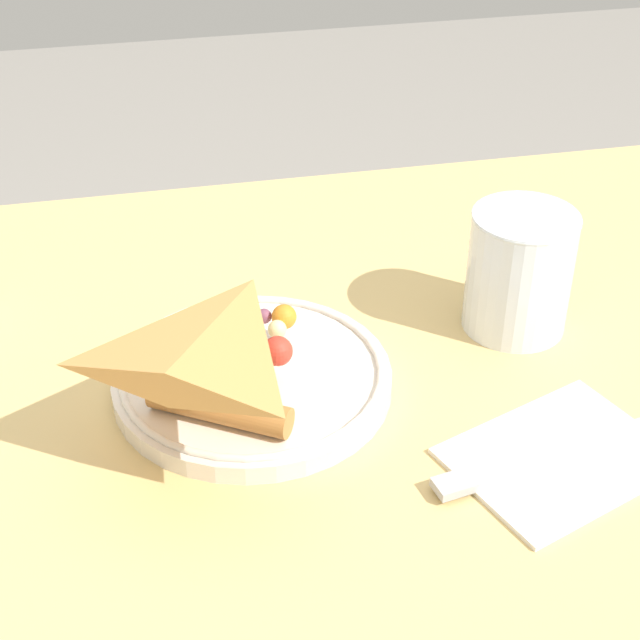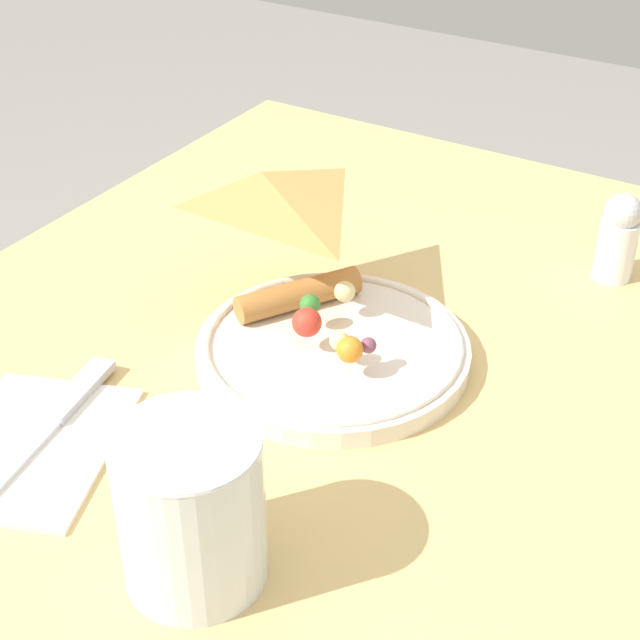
% 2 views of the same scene
% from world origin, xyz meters
% --- Properties ---
extents(dining_table, '(1.14, 0.73, 0.71)m').
position_xyz_m(dining_table, '(0.00, 0.00, 0.60)').
color(dining_table, '#DBB770').
rests_on(dining_table, ground_plane).
extents(plate_pizza, '(0.22, 0.22, 0.05)m').
position_xyz_m(plate_pizza, '(-0.12, -0.00, 0.72)').
color(plate_pizza, silver).
rests_on(plate_pizza, dining_table).
extents(milk_glass, '(0.09, 0.09, 0.11)m').
position_xyz_m(milk_glass, '(0.12, 0.04, 0.76)').
color(milk_glass, white).
rests_on(milk_glass, dining_table).
extents(napkin_folded, '(0.18, 0.16, 0.00)m').
position_xyz_m(napkin_folded, '(0.09, -0.13, 0.71)').
color(napkin_folded, white).
rests_on(napkin_folded, dining_table).
extents(butter_knife, '(0.21, 0.06, 0.01)m').
position_xyz_m(butter_knife, '(0.08, -0.13, 0.72)').
color(butter_knife, '#B2B2B7').
rests_on(butter_knife, napkin_folded).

